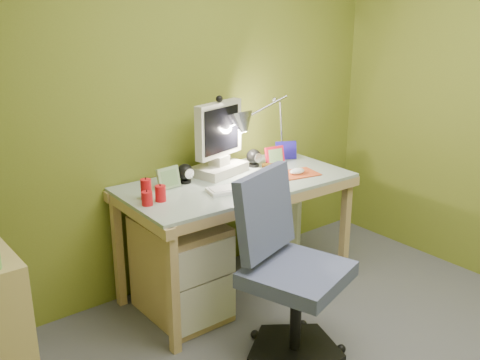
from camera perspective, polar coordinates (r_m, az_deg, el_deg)
wall_back at (r=3.57m, az=-6.05°, el=7.75°), size 3.20×0.01×2.40m
desk at (r=3.59m, az=-0.34°, el=-5.82°), size 1.44×0.76×0.76m
monitor at (r=3.52m, az=-2.17°, el=4.33°), size 0.38×0.28×0.47m
speaker_left at (r=3.41m, az=-5.59°, el=0.67°), size 0.10×0.10×0.12m
speaker_right at (r=3.71m, az=1.41°, el=2.26°), size 0.11×0.11×0.12m
keyboard at (r=3.30m, az=0.05°, el=-0.77°), size 0.42×0.21×0.02m
mousepad at (r=3.59m, az=5.82°, el=0.64°), size 0.29×0.23×0.01m
mouse at (r=3.58m, az=5.82°, el=0.88°), size 0.11×0.07×0.04m
amber_tumbler at (r=3.49m, az=2.79°, el=0.90°), size 0.07×0.07×0.09m
candle_cluster at (r=3.13m, az=-9.16°, el=-1.15°), size 0.16×0.14×0.12m
photo_frame_red at (r=3.78m, az=3.54°, el=2.52°), size 0.14×0.04×0.12m
photo_frame_blue at (r=3.90m, az=4.69°, el=3.03°), size 0.14×0.08×0.12m
photo_frame_green at (r=3.33m, az=-7.28°, el=0.22°), size 0.15×0.03×0.13m
desk_lamp at (r=3.78m, az=3.36°, el=6.67°), size 0.64×0.34×0.65m
task_chair at (r=2.94m, az=5.84°, el=-9.18°), size 0.69×0.69×1.00m
radiator at (r=4.15m, az=3.37°, el=-5.09°), size 0.41×0.18×0.40m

